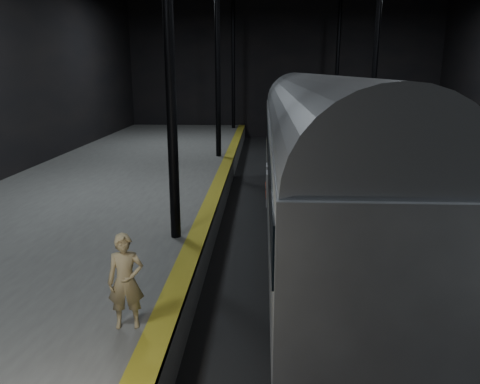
{
  "coord_description": "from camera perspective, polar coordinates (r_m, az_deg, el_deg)",
  "views": [
    {
      "loc": [
        -1.52,
        -15.58,
        5.27
      ],
      "look_at": [
        -2.15,
        -3.08,
        2.0
      ],
      "focal_mm": 35.0,
      "sensor_mm": 36.0,
      "label": 1
    }
  ],
  "objects": [
    {
      "name": "woman",
      "position": [
        8.21,
        -13.75,
        -10.54
      ],
      "size": [
        0.67,
        0.5,
        1.67
      ],
      "primitive_type": "imported",
      "rotation": [
        0.0,
        0.0,
        0.18
      ],
      "color": "#9C895F",
      "rests_on": "platform_left"
    },
    {
      "name": "train",
      "position": [
        14.82,
        8.76,
        4.93
      ],
      "size": [
        2.83,
        18.86,
        5.04
      ],
      "color": "#9D9FA5",
      "rests_on": "ground"
    },
    {
      "name": "tactile_strip",
      "position": [
        16.25,
        -3.33,
        -0.6
      ],
      "size": [
        0.5,
        43.8,
        0.01
      ],
      "primitive_type": "cube",
      "color": "olive",
      "rests_on": "platform_left"
    },
    {
      "name": "ground",
      "position": [
        16.52,
        8.03,
        -4.11
      ],
      "size": [
        44.0,
        44.0,
        0.0
      ],
      "primitive_type": "plane",
      "color": "black",
      "rests_on": "ground"
    },
    {
      "name": "track",
      "position": [
        16.5,
        8.03,
        -3.89
      ],
      "size": [
        2.4,
        43.0,
        0.24
      ],
      "color": "#3F3328",
      "rests_on": "ground"
    },
    {
      "name": "platform_left",
      "position": [
        17.36,
        -17.41,
        -2.0
      ],
      "size": [
        9.0,
        43.8,
        1.0
      ],
      "primitive_type": "cube",
      "color": "#4A4A48",
      "rests_on": "ground"
    }
  ]
}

